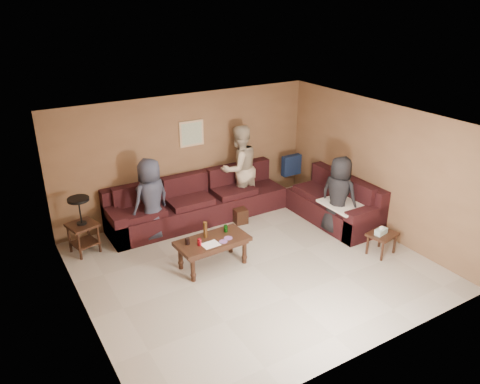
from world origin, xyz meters
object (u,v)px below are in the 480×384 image
at_px(coffee_table, 212,244).
at_px(person_middle, 239,168).
at_px(waste_bin, 240,216).
at_px(person_left, 151,199).
at_px(person_right, 339,196).
at_px(sectional_sofa, 247,206).
at_px(side_table_right, 382,236).
at_px(end_table_left, 82,224).

distance_m(coffee_table, person_middle, 2.39).
relative_size(waste_bin, person_middle, 0.16).
bearing_deg(person_left, person_right, 135.65).
distance_m(waste_bin, person_left, 1.86).
bearing_deg(waste_bin, sectional_sofa, 7.31).
bearing_deg(person_right, person_left, 43.71).
height_order(sectional_sofa, coffee_table, sectional_sofa).
distance_m(sectional_sofa, side_table_right, 2.70).
distance_m(end_table_left, person_middle, 3.33).
bearing_deg(coffee_table, person_left, 108.30).
bearing_deg(waste_bin, person_middle, 60.65).
height_order(sectional_sofa, person_left, person_left).
height_order(end_table_left, person_middle, person_middle).
xyz_separation_m(sectional_sofa, person_right, (1.22, -1.31, 0.44)).
xyz_separation_m(sectional_sofa, person_left, (-1.89, 0.31, 0.46)).
relative_size(sectional_sofa, coffee_table, 3.75).
distance_m(side_table_right, person_middle, 3.19).
height_order(side_table_right, person_right, person_right).
bearing_deg(end_table_left, waste_bin, -8.47).
bearing_deg(waste_bin, person_left, 169.06).
distance_m(sectional_sofa, person_left, 1.97).
distance_m(person_middle, person_right, 2.16).
distance_m(sectional_sofa, person_middle, 0.84).
relative_size(end_table_left, person_left, 0.67).
relative_size(coffee_table, side_table_right, 2.24).
relative_size(coffee_table, person_left, 0.79).
bearing_deg(person_left, side_table_right, 123.82).
height_order(waste_bin, person_right, person_right).
height_order(end_table_left, person_left, person_left).
distance_m(waste_bin, person_right, 1.99).
xyz_separation_m(waste_bin, person_middle, (0.34, 0.60, 0.77)).
xyz_separation_m(side_table_right, person_left, (-3.23, 2.65, 0.43)).
relative_size(sectional_sofa, person_right, 3.03).
relative_size(sectional_sofa, waste_bin, 15.53).
distance_m(coffee_table, waste_bin, 1.70).
bearing_deg(person_right, side_table_right, 167.94).
bearing_deg(coffee_table, person_right, -3.29).
relative_size(end_table_left, side_table_right, 1.91).
relative_size(sectional_sofa, end_table_left, 4.41).
xyz_separation_m(sectional_sofa, person_middle, (0.17, 0.57, 0.59)).
height_order(end_table_left, waste_bin, end_table_left).
bearing_deg(sectional_sofa, person_left, 170.66).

